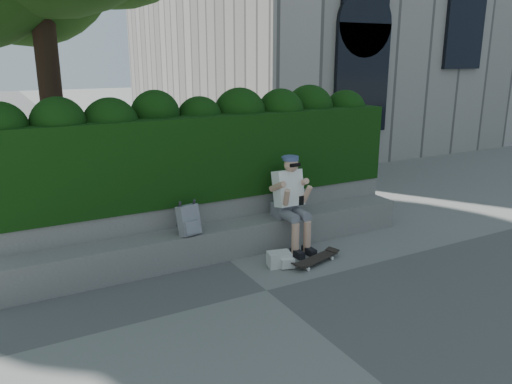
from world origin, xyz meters
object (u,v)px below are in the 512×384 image
person (290,199)px  backpack_ground (279,259)px  skateboard (316,259)px  backpack_plaid (189,220)px

person → backpack_ground: person is taller
skateboard → backpack_ground: (-0.49, 0.17, 0.03)m
person → skateboard: 0.97m
skateboard → backpack_ground: bearing=144.6°
person → skateboard: (-0.01, -0.69, -0.69)m
backpack_plaid → backpack_ground: bearing=-42.2°
skateboard → backpack_plaid: size_ratio=1.90×
skateboard → backpack_plaid: backpack_plaid is taller
skateboard → backpack_plaid: 1.82m
backpack_plaid → person: bearing=-15.6°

